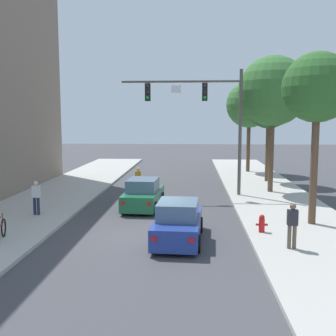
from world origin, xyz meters
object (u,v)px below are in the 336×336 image
at_px(traffic_signal_mast, 206,108).
at_px(fire_hydrant, 262,223).
at_px(street_tree_third, 269,106).
at_px(pedestrian_sidewalk_left_walker, 36,196).
at_px(street_tree_farthest, 249,105).
at_px(car_lead_green, 143,195).
at_px(pedestrian_sidewalk_right_walker, 292,223).
at_px(street_tree_second, 273,91).
at_px(car_following_blue, 178,223).
at_px(pedestrian_crossing_road, 138,179).
at_px(bicycle_leaning, 0,231).
at_px(street_tree_nearest, 317,89).

xyz_separation_m(traffic_signal_mast, fire_hydrant, (2.07, -8.18, -4.86)).
height_order(traffic_signal_mast, street_tree_third, traffic_signal_mast).
bearing_deg(pedestrian_sidewalk_left_walker, street_tree_farthest, 53.95).
bearing_deg(car_lead_green, pedestrian_sidewalk_right_walker, -48.21).
relative_size(pedestrian_sidewalk_left_walker, street_tree_second, 0.19).
height_order(car_following_blue, fire_hydrant, car_following_blue).
bearing_deg(traffic_signal_mast, pedestrian_sidewalk_right_walker, -74.92).
bearing_deg(car_following_blue, pedestrian_crossing_road, 106.01).
bearing_deg(bicycle_leaning, street_tree_nearest, 14.74).
xyz_separation_m(pedestrian_sidewalk_left_walker, pedestrian_crossing_road, (4.00, 6.91, -0.15)).
height_order(car_lead_green, street_tree_third, street_tree_third).
distance_m(traffic_signal_mast, car_lead_green, 6.68).
height_order(traffic_signal_mast, street_tree_farthest, street_tree_farthest).
bearing_deg(street_tree_nearest, street_tree_second, 92.37).
bearing_deg(bicycle_leaning, street_tree_farthest, 60.16).
xyz_separation_m(pedestrian_sidewalk_left_walker, street_tree_third, (13.01, 11.45, 4.58)).
xyz_separation_m(street_tree_second, street_tree_farthest, (-0.08, 9.90, -0.50)).
height_order(car_following_blue, pedestrian_sidewalk_right_walker, pedestrian_sidewalk_right_walker).
distance_m(pedestrian_crossing_road, street_tree_farthest, 14.00).
xyz_separation_m(traffic_signal_mast, street_tree_nearest, (4.50, -6.68, 0.64)).
xyz_separation_m(traffic_signal_mast, car_lead_green, (-3.38, -3.41, -4.65)).
bearing_deg(car_lead_green, pedestrian_sidewalk_left_walker, -153.80).
distance_m(car_following_blue, bicycle_leaning, 6.77).
bearing_deg(street_tree_second, pedestrian_sidewalk_left_walker, -150.38).
bearing_deg(fire_hydrant, street_tree_second, 77.41).
bearing_deg(pedestrian_crossing_road, car_following_blue, -73.99).
distance_m(fire_hydrant, street_tree_third, 14.99).
distance_m(pedestrian_crossing_road, street_tree_nearest, 12.78).
bearing_deg(car_lead_green, traffic_signal_mast, 45.25).
bearing_deg(street_tree_second, fire_hydrant, -102.59).
bearing_deg(pedestrian_sidewalk_left_walker, pedestrian_sidewalk_right_walker, -22.08).
height_order(traffic_signal_mast, street_tree_second, street_tree_second).
height_order(pedestrian_sidewalk_left_walker, pedestrian_sidewalk_right_walker, same).
distance_m(car_following_blue, pedestrian_crossing_road, 10.65).
relative_size(pedestrian_sidewalk_left_walker, street_tree_third, 0.23).
bearing_deg(pedestrian_sidewalk_left_walker, street_tree_second, 29.62).
bearing_deg(pedestrian_sidewalk_right_walker, street_tree_nearest, 64.27).
xyz_separation_m(pedestrian_sidewalk_left_walker, bicycle_leaning, (0.22, -4.17, -0.52)).
distance_m(pedestrian_sidewalk_left_walker, street_tree_farthest, 21.55).
xyz_separation_m(pedestrian_crossing_road, street_tree_third, (9.01, 4.54, 4.73)).
xyz_separation_m(pedestrian_sidewalk_right_walker, street_tree_farthest, (1.32, 21.44, 4.87)).
bearing_deg(car_following_blue, street_tree_farthest, 75.06).
distance_m(pedestrian_crossing_road, bicycle_leaning, 11.72).
bearing_deg(street_tree_second, street_tree_farthest, 90.47).
bearing_deg(pedestrian_sidewalk_right_walker, car_following_blue, 164.32).
distance_m(car_following_blue, street_tree_nearest, 8.24).
bearing_deg(street_tree_nearest, car_lead_green, 157.42).
height_order(fire_hydrant, street_tree_second, street_tree_second).
distance_m(pedestrian_sidewalk_left_walker, pedestrian_sidewalk_right_walker, 11.90).
bearing_deg(pedestrian_sidewalk_left_walker, car_lead_green, 26.20).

